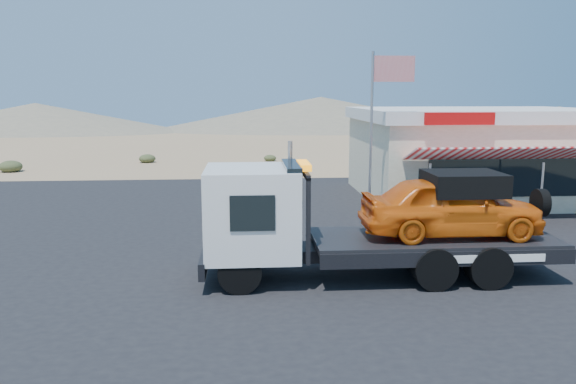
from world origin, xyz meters
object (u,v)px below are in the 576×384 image
object	(u,v)px
tow_truck	(371,216)
flagpole	(378,117)
white_sedan	(456,207)
jerky_store	(477,152)

from	to	relation	value
tow_truck	flagpole	distance (m)	6.87
tow_truck	flagpole	world-z (taller)	flagpole
tow_truck	flagpole	size ratio (longest dim) A/B	1.45
white_sedan	flagpole	size ratio (longest dim) A/B	0.78
tow_truck	white_sedan	world-z (taller)	tow_truck
flagpole	jerky_store	bearing A→B (deg)	38.79
jerky_store	flagpole	world-z (taller)	flagpole
white_sedan	flagpole	bearing A→B (deg)	55.11
tow_truck	jerky_store	size ratio (longest dim) A/B	0.84
white_sedan	jerky_store	size ratio (longest dim) A/B	0.45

